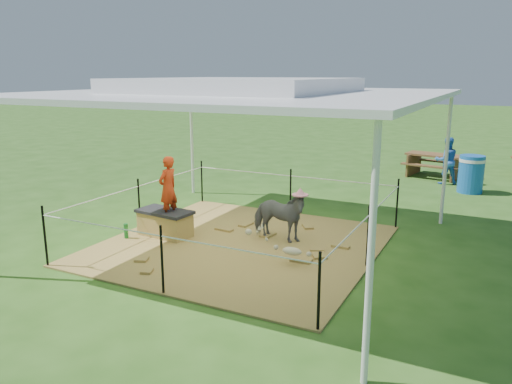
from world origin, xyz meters
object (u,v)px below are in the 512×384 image
at_px(foal, 292,250).
at_px(pony, 278,216).
at_px(green_bottle, 126,231).
at_px(straw_bale, 165,224).
at_px(picnic_table_near, 435,165).
at_px(distant_person, 446,161).
at_px(woman, 168,183).
at_px(trash_barrel, 471,174).

bearing_deg(foal, pony, 124.49).
distance_m(green_bottle, foal, 3.22).
distance_m(straw_bale, picnic_table_near, 8.89).
xyz_separation_m(straw_bale, pony, (2.01, 0.66, 0.24)).
relative_size(picnic_table_near, distant_person, 1.26).
bearing_deg(woman, distant_person, 156.71).
relative_size(woman, picnic_table_near, 0.72).
bearing_deg(foal, distant_person, 78.61).
bearing_deg(distant_person, woman, 36.44).
bearing_deg(trash_barrel, straw_bale, -126.83).
relative_size(green_bottle, picnic_table_near, 0.17).
height_order(woman, picnic_table_near, woman).
height_order(straw_bale, foal, foal).
bearing_deg(pony, straw_bale, 109.55).
relative_size(pony, trash_barrel, 1.14).
bearing_deg(straw_bale, picnic_table_near, 65.24).
distance_m(woman, foal, 2.70).
xyz_separation_m(foal, distant_person, (1.44, 7.49, 0.37)).
bearing_deg(picnic_table_near, green_bottle, -105.85).
bearing_deg(straw_bale, foal, -6.04).
bearing_deg(woman, straw_bale, -84.22).
height_order(woman, green_bottle, woman).
xyz_separation_m(pony, picnic_table_near, (1.72, 7.41, -0.15)).
relative_size(trash_barrel, distant_person, 0.74).
xyz_separation_m(woman, trash_barrel, (4.70, 6.41, -0.57)).
distance_m(trash_barrel, distant_person, 1.07).
xyz_separation_m(woman, pony, (1.91, 0.66, -0.56)).
distance_m(straw_bale, pony, 2.13).
height_order(foal, picnic_table_near, picnic_table_near).
bearing_deg(straw_bale, trash_barrel, 53.17).
bearing_deg(foal, green_bottle, -177.52).
height_order(foal, trash_barrel, trash_barrel).
bearing_deg(picnic_table_near, foal, -86.42).
relative_size(straw_bale, woman, 0.83).
xyz_separation_m(woman, picnic_table_near, (3.62, 8.07, -0.71)).
height_order(woman, trash_barrel, woman).
relative_size(straw_bale, green_bottle, 3.60).
height_order(green_bottle, trash_barrel, trash_barrel).
bearing_deg(woman, green_bottle, -49.52).
distance_m(pony, trash_barrel, 6.39).
distance_m(foal, picnic_table_near, 8.42).
height_order(green_bottle, pony, pony).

